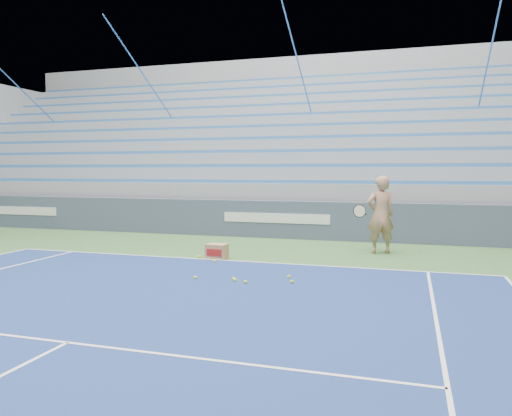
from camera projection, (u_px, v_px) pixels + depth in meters
The scene contains 12 objects.
sponsor_barrier at pixel (277, 219), 14.75m from camera, with size 30.00×0.32×1.10m.
bleachers at pixel (313, 161), 20.06m from camera, with size 31.00×9.15×7.30m.
tennis_player at pixel (380, 215), 11.98m from camera, with size 1.01×0.95×1.86m.
ball_box at pixel (217, 251), 11.26m from camera, with size 0.47×0.37×0.34m.
tennis_ball_0 at pixel (246, 282), 8.77m from camera, with size 0.07×0.07×0.07m, color #D2E62F.
tennis_ball_1 at pixel (199, 257), 11.35m from camera, with size 0.07×0.07×0.07m, color #D2E62F.
tennis_ball_2 at pixel (195, 278), 9.15m from camera, with size 0.07×0.07×0.07m, color #D2E62F.
tennis_ball_3 at pixel (234, 279), 9.02m from camera, with size 0.07×0.07×0.07m, color #D2E62F.
tennis_ball_4 at pixel (289, 277), 9.22m from camera, with size 0.07×0.07×0.07m, color #D2E62F.
tennis_ball_5 at pixel (235, 280), 8.94m from camera, with size 0.07×0.07×0.07m, color #D2E62F.
tennis_ball_6 at pixel (214, 261), 10.81m from camera, with size 0.07×0.07×0.07m, color #D2E62F.
tennis_ball_7 at pixel (292, 282), 8.80m from camera, with size 0.07×0.07×0.07m, color #D2E62F.
Camera 1 is at (3.74, 1.67, 2.00)m, focal length 35.00 mm.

